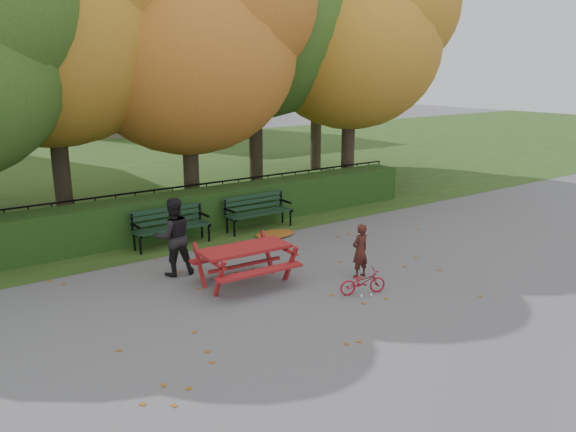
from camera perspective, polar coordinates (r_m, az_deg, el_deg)
ground at (r=11.06m, az=2.46°, el=-6.49°), size 90.00×90.00×0.00m
grass_strip at (r=23.35m, az=-19.28°, el=4.03°), size 90.00×90.00×0.00m
building_right at (r=38.91m, az=-14.57°, el=17.20°), size 9.00×6.00×12.00m
hedge at (r=14.55m, az=-8.50°, el=0.63°), size 13.00×0.90×1.00m
iron_fence at (r=15.24m, az=-9.89°, el=1.36°), size 14.00×0.04×1.02m
tree_b at (r=15.42m, az=-21.91°, el=18.93°), size 6.72×6.40×8.79m
tree_c at (r=15.83m, az=-8.86°, el=17.53°), size 6.30×6.00×8.00m
tree_d at (r=18.56m, az=-1.95°, el=20.83°), size 7.14×6.80×9.58m
tree_e at (r=18.98m, az=7.67°, el=17.86°), size 6.09×5.80×8.16m
tree_g at (r=23.19m, az=4.04°, el=18.06°), size 6.30×6.00×8.55m
bench_left at (r=13.31m, az=-11.88°, el=-0.76°), size 1.80×0.57×0.88m
bench_right at (r=14.40m, az=-3.15°, el=0.71°), size 1.80×0.57×0.88m
picnic_table at (r=10.70m, az=-4.40°, el=-4.00°), size 1.79×1.48×0.84m
leaf_pile at (r=13.92m, az=-1.32°, el=-1.83°), size 1.19×0.95×0.07m
leaf_scatter at (r=11.28m, az=1.52°, el=-6.01°), size 9.00×5.70×0.01m
child at (r=11.11m, az=7.34°, el=-3.53°), size 0.41×0.28×1.09m
adult at (r=11.31m, az=-11.54°, el=-2.07°), size 0.86×0.73×1.58m
bicycle at (r=10.40m, az=7.60°, el=-6.66°), size 0.93×0.59×0.46m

